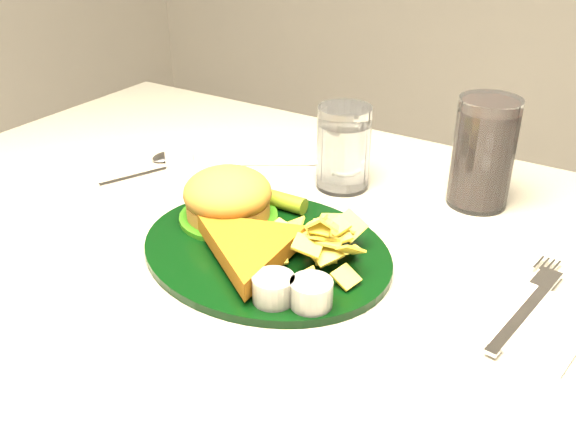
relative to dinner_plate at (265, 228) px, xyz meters
The scene contains 7 objects.
dinner_plate is the anchor object (origin of this frame).
water_glass 0.21m from the dinner_plate, 92.91° to the left, with size 0.07×0.07×0.12m, color white.
cola_glass 0.31m from the dinner_plate, 57.24° to the left, with size 0.08×0.08×0.15m, color black.
fork_napkin 0.29m from the dinner_plate, ahead, with size 0.13×0.18×0.01m, color white, non-canonical shape.
spoon 0.29m from the dinner_plate, 165.44° to the left, with size 0.04×0.15×0.01m, color silver, non-canonical shape.
ramekin 0.31m from the dinner_plate, 150.25° to the left, with size 0.04×0.04×0.03m, color white.
wrapped_straw 0.26m from the dinner_plate, 114.53° to the left, with size 0.19×0.07×0.01m, color silver, non-canonical shape.
Camera 1 is at (0.38, -0.57, 1.15)m, focal length 40.00 mm.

